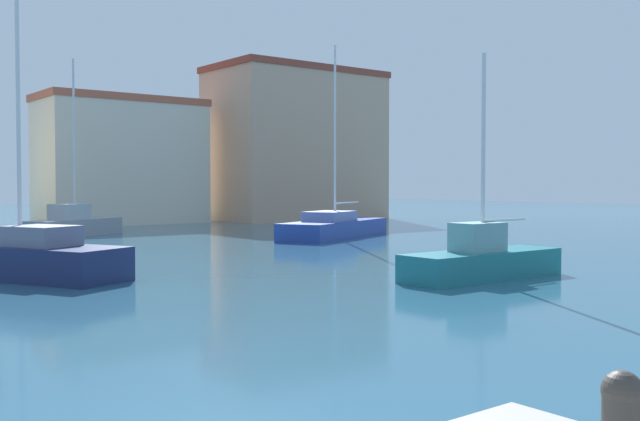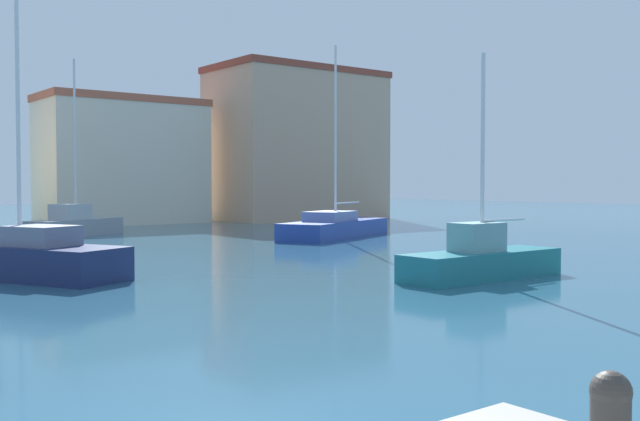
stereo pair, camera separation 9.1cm
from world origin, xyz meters
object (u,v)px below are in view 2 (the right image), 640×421
object	(u,v)px
sailboat_grey_inner_mooring	(75,224)
sailboat_navy_mid_harbor	(22,257)
sailboat_blue_far_left	(335,227)
sailboat_teal_near_pier	(481,260)
mooring_bollard	(610,417)

from	to	relation	value
sailboat_grey_inner_mooring	sailboat_navy_mid_harbor	xyz separation A→B (m)	(-7.37, -16.56, -0.05)
sailboat_grey_inner_mooring	sailboat_blue_far_left	world-z (taller)	sailboat_blue_far_left
sailboat_teal_near_pier	sailboat_grey_inner_mooring	bearing A→B (deg)	97.62
mooring_bollard	sailboat_grey_inner_mooring	size ratio (longest dim) A/B	0.07
sailboat_blue_far_left	mooring_bollard	bearing A→B (deg)	-126.04
sailboat_teal_near_pier	sailboat_navy_mid_harbor	bearing A→B (deg)	141.46
sailboat_teal_near_pier	sailboat_blue_far_left	xyz separation A→B (m)	(7.02, 15.56, 0.00)
sailboat_teal_near_pier	sailboat_blue_far_left	size ratio (longest dim) A/B	0.66
sailboat_teal_near_pier	sailboat_navy_mid_harbor	distance (m)	13.72
mooring_bollard	sailboat_teal_near_pier	size ratio (longest dim) A/B	0.10
sailboat_grey_inner_mooring	sailboat_blue_far_left	distance (m)	14.10
mooring_bollard	sailboat_grey_inner_mooring	xyz separation A→B (m)	(9.39, 36.71, -0.65)
mooring_bollard	sailboat_grey_inner_mooring	world-z (taller)	sailboat_grey_inner_mooring
mooring_bollard	sailboat_teal_near_pier	world-z (taller)	sailboat_teal_near_pier
mooring_bollard	sailboat_blue_far_left	distance (m)	33.61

